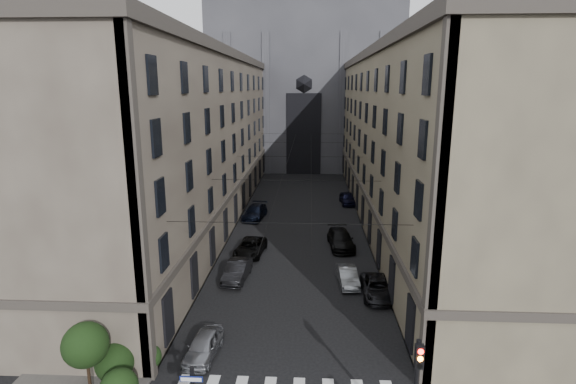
% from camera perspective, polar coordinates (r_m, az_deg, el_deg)
% --- Properties ---
extents(sidewalk_left, '(7.00, 80.00, 0.15)m').
position_cam_1_polar(sidewalk_left, '(53.73, -9.83, -3.15)').
color(sidewalk_left, '#383533').
rests_on(sidewalk_left, ground).
extents(sidewalk_right, '(7.00, 80.00, 0.15)m').
position_cam_1_polar(sidewalk_right, '(53.27, 12.84, -3.44)').
color(sidewalk_right, '#383533').
rests_on(sidewalk_right, ground).
extents(building_left, '(13.60, 60.60, 18.85)m').
position_cam_1_polar(building_left, '(52.67, -13.37, 6.66)').
color(building_left, '#463E36').
rests_on(building_left, ground).
extents(building_right, '(13.60, 60.60, 18.85)m').
position_cam_1_polar(building_right, '(52.06, 16.57, 6.40)').
color(building_right, brown).
rests_on(building_right, ground).
extents(gothic_tower, '(35.00, 23.00, 58.00)m').
position_cam_1_polar(gothic_tower, '(89.28, 2.17, 14.97)').
color(gothic_tower, '#2D2D33').
rests_on(gothic_tower, ground).
extents(traffic_light_right, '(0.34, 0.50, 5.20)m').
position_cam_1_polar(traffic_light_right, '(20.47, 15.99, -22.31)').
color(traffic_light_right, black).
rests_on(traffic_light_right, ground).
extents(shrub_cluster, '(3.90, 4.40, 3.90)m').
position_cam_1_polar(shrub_cluster, '(25.38, -21.87, -19.22)').
color(shrub_cluster, black).
rests_on(shrub_cluster, sidewalk_left).
extents(tram_wires, '(14.00, 60.00, 0.43)m').
position_cam_1_polar(tram_wires, '(50.52, 1.49, 4.34)').
color(tram_wires, black).
rests_on(tram_wires, ground).
extents(car_left_near, '(1.96, 4.08, 1.34)m').
position_cam_1_polar(car_left_near, '(27.40, -10.67, -18.61)').
color(car_left_near, gray).
rests_on(car_left_near, ground).
extents(car_left_midnear, '(1.98, 4.67, 1.50)m').
position_cam_1_polar(car_left_midnear, '(36.50, -6.47, -9.90)').
color(car_left_midnear, black).
rests_on(car_left_midnear, ground).
extents(car_left_midfar, '(2.89, 5.29, 1.41)m').
position_cam_1_polar(car_left_midfar, '(41.51, -4.81, -7.02)').
color(car_left_midfar, black).
rests_on(car_left_midfar, ground).
extents(car_left_far, '(2.84, 5.50, 1.52)m').
position_cam_1_polar(car_left_far, '(52.62, -4.23, -2.56)').
color(car_left_far, black).
rests_on(car_left_far, ground).
extents(car_right_near, '(1.69, 4.10, 1.32)m').
position_cam_1_polar(car_right_near, '(35.82, 7.58, -10.56)').
color(car_right_near, gray).
rests_on(car_right_near, ground).
extents(car_right_midnear, '(2.23, 4.74, 1.31)m').
position_cam_1_polar(car_right_midnear, '(34.29, 11.24, -11.83)').
color(car_right_midnear, black).
rests_on(car_right_midnear, ground).
extents(car_right_midfar, '(2.69, 5.63, 1.58)m').
position_cam_1_polar(car_right_midfar, '(43.50, 6.71, -5.99)').
color(car_right_midfar, black).
rests_on(car_right_midfar, ground).
extents(car_right_far, '(2.11, 4.59, 1.52)m').
position_cam_1_polar(car_right_far, '(59.40, 7.56, -0.81)').
color(car_right_far, black).
rests_on(car_right_far, ground).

